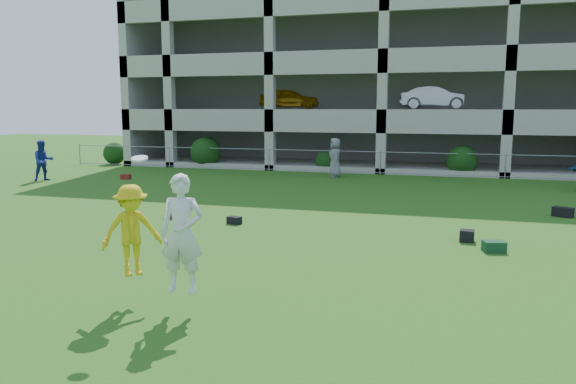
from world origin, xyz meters
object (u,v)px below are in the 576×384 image
(bystander_c, at_px, (335,158))
(crate_d, at_px, (467,236))
(frisbee_contest, at_px, (152,231))
(parking_garage, at_px, (399,66))
(bystander_a, at_px, (43,161))

(bystander_c, xyz_separation_m, crate_d, (5.99, -12.22, -0.81))
(frisbee_contest, bearing_deg, bystander_c, 92.19)
(frisbee_contest, height_order, parking_garage, parking_garage)
(bystander_a, height_order, parking_garage, parking_garage)
(crate_d, distance_m, frisbee_contest, 8.46)
(bystander_a, distance_m, frisbee_contest, 19.08)
(bystander_a, bearing_deg, frisbee_contest, -96.51)
(bystander_a, xyz_separation_m, frisbee_contest, (13.49, -13.49, 0.38))
(crate_d, bearing_deg, bystander_c, 116.11)
(crate_d, bearing_deg, parking_garage, 100.01)
(bystander_a, relative_size, parking_garage, 0.06)
(bystander_c, distance_m, parking_garage, 11.78)
(bystander_c, height_order, frisbee_contest, frisbee_contest)
(bystander_c, height_order, crate_d, bystander_c)
(bystander_c, xyz_separation_m, parking_garage, (1.99, 10.46, 5.05))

